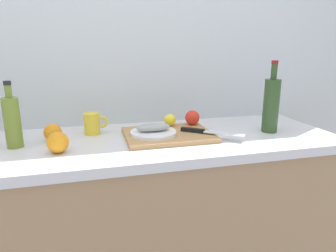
{
  "coord_description": "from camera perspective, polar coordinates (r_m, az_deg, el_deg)",
  "views": [
    {
      "loc": [
        -0.11,
        -1.28,
        1.3
      ],
      "look_at": [
        0.23,
        0.0,
        0.95
      ],
      "focal_mm": 32.21,
      "sensor_mm": 36.0,
      "label": 1
    }
  ],
  "objects": [
    {
      "name": "white_plate",
      "position": [
        1.34,
        -2.79,
        -1.29
      ],
      "size": [
        0.21,
        0.21,
        0.01
      ],
      "primitive_type": "cylinder",
      "color": "white",
      "rests_on": "cutting_board"
    },
    {
      "name": "fish_fillet",
      "position": [
        1.34,
        -2.8,
        -0.24
      ],
      "size": [
        0.15,
        0.07,
        0.04
      ],
      "primitive_type": "ellipsoid",
      "color": "#999E99",
      "rests_on": "white_plate"
    },
    {
      "name": "lemon_0",
      "position": [
        1.48,
        0.38,
        1.13
      ],
      "size": [
        0.06,
        0.06,
        0.06
      ],
      "primitive_type": "sphere",
      "color": "yellow",
      "rests_on": "cutting_board"
    },
    {
      "name": "kitchen_counter",
      "position": [
        1.54,
        -8.6,
        -18.94
      ],
      "size": [
        2.0,
        0.6,
        0.9
      ],
      "color": "#9E7A56",
      "rests_on": "ground_plane"
    },
    {
      "name": "back_wall",
      "position": [
        1.61,
        -11.01,
        12.77
      ],
      "size": [
        3.2,
        0.05,
        2.5
      ],
      "primitive_type": "cube",
      "color": "silver",
      "rests_on": "ground_plane"
    },
    {
      "name": "cutting_board",
      "position": [
        1.38,
        0.0,
        -1.61
      ],
      "size": [
        0.39,
        0.3,
        0.02
      ],
      "primitive_type": "cube",
      "color": "tan",
      "rests_on": "kitchen_counter"
    },
    {
      "name": "coffee_mug_0",
      "position": [
        1.45,
        -14.09,
        0.45
      ],
      "size": [
        0.11,
        0.07,
        0.1
      ],
      "color": "yellow",
      "rests_on": "kitchen_counter"
    },
    {
      "name": "chef_knife",
      "position": [
        1.37,
        6.8,
        -1.02
      ],
      "size": [
        0.25,
        0.2,
        0.02
      ],
      "rotation": [
        0.0,
        0.0,
        -0.65
      ],
      "color": "silver",
      "rests_on": "cutting_board"
    },
    {
      "name": "olive_oil_bottle",
      "position": [
        1.36,
        -27.39,
        0.82
      ],
      "size": [
        0.06,
        0.06,
        0.27
      ],
      "color": "olive",
      "rests_on": "kitchen_counter"
    },
    {
      "name": "orange_2",
      "position": [
        1.24,
        -20.13,
        -2.94
      ],
      "size": [
        0.08,
        0.08,
        0.08
      ],
      "primitive_type": "sphere",
      "color": "orange",
      "rests_on": "kitchen_counter"
    },
    {
      "name": "orange_1",
      "position": [
        1.4,
        -20.99,
        -1.15
      ],
      "size": [
        0.08,
        0.08,
        0.08
      ],
      "primitive_type": "sphere",
      "color": "orange",
      "rests_on": "kitchen_counter"
    },
    {
      "name": "tomato_0",
      "position": [
        1.51,
        4.62,
        1.6
      ],
      "size": [
        0.07,
        0.07,
        0.07
      ],
      "primitive_type": "sphere",
      "color": "red",
      "rests_on": "cutting_board"
    },
    {
      "name": "wine_bottle",
      "position": [
        1.51,
        18.95,
        3.91
      ],
      "size": [
        0.07,
        0.07,
        0.34
      ],
      "color": "#2D4723",
      "rests_on": "kitchen_counter"
    }
  ]
}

